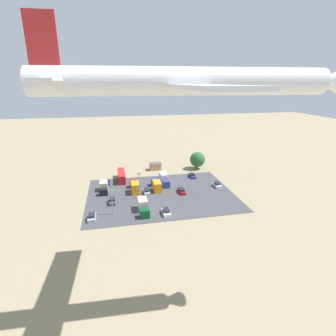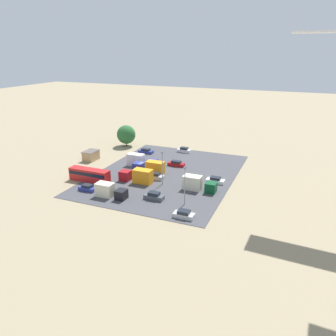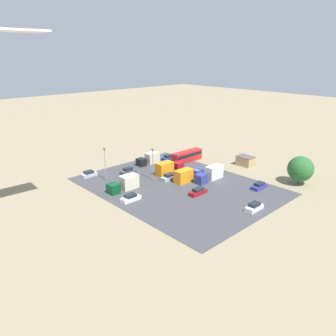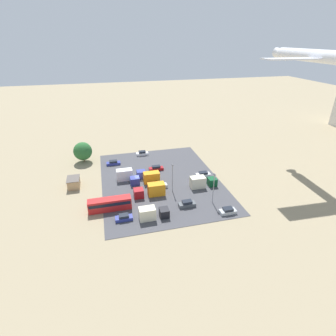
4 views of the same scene
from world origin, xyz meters
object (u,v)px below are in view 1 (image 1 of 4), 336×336
parked_truck_2 (104,187)px  airplane (195,81)px  parked_car_5 (217,185)px  parked_car_4 (192,176)px  parked_truck_4 (164,179)px  parked_truck_0 (143,207)px  parked_truck_1 (135,187)px  parked_car_1 (107,182)px  bus (121,176)px  parked_car_7 (92,217)px  parked_car_3 (166,212)px  shed_building (155,166)px  parked_car_0 (147,192)px  parked_car_2 (181,191)px  parked_truck_3 (156,185)px  parked_car_6 (112,201)px

parked_truck_2 → airplane: bearing=106.3°
parked_car_5 → airplane: size_ratio=0.11×
parked_car_4 → parked_truck_4: bearing=-160.7°
parked_truck_0 → parked_truck_1: size_ratio=0.92×
parked_car_1 → parked_truck_2: (0.99, 6.57, 0.78)m
bus → parked_car_7: 29.15m
parked_car_3 → parked_truck_1: bearing=-68.8°
shed_building → bus: size_ratio=0.45×
parked_car_0 → parked_truck_1: size_ratio=0.54×
parked_car_2 → parked_truck_3: parked_truck_3 is taller
parked_car_1 → airplane: (-13.47, 56.10, 33.50)m
parked_truck_0 → parked_truck_3: bearing=-112.2°
parked_truck_1 → parked_truck_4: parked_truck_1 is taller
parked_car_5 → parked_truck_0: size_ratio=0.55×
parked_car_2 → shed_building: bearing=100.2°
parked_car_4 → parked_truck_2: (32.18, 7.02, 0.77)m
parked_car_6 → parked_truck_2: 9.92m
parked_truck_3 → parked_car_0: bearing=-140.9°
parked_car_5 → parked_truck_0: bearing=-154.2°
parked_car_6 → parked_car_7: size_ratio=1.06×
parked_car_3 → parked_truck_4: (-3.75, -22.37, 0.92)m
bus → parked_car_1: bus is taller
bus → shed_building: bearing=-145.9°
airplane → parked_car_1: bearing=-163.7°
parked_car_3 → parked_truck_2: bearing=-49.1°
parked_truck_3 → parked_car_4: bearing=30.3°
parked_truck_0 → bus: bearing=-79.3°
parked_car_5 → parked_truck_4: (17.17, -6.68, 0.89)m
parked_car_1 → parked_truck_4: bearing=169.5°
shed_building → parked_car_1: (19.06, 12.39, -0.73)m
shed_building → parked_truck_2: (20.05, 18.96, 0.05)m
parked_car_3 → parked_truck_4: 22.70m
parked_car_6 → airplane: 53.44m
parked_car_3 → bus: bearing=-69.5°
parked_car_7 → parked_truck_1: 20.84m
parked_car_7 → parked_truck_1: bearing=-127.3°
parked_truck_2 → airplane: size_ratio=0.18×
shed_building → parked_car_0: 24.58m
shed_building → airplane: (5.58, 68.48, 32.78)m
parked_car_1 → parked_car_3: size_ratio=0.92×
parked_truck_0 → parked_car_5: bearing=-154.2°
bus → parked_truck_3: parked_truck_3 is taller
parked_car_0 → parked_car_3: bearing=102.8°
parked_car_0 → parked_truck_3: (-3.60, -2.92, 0.78)m
parked_truck_1 → parked_truck_3: parked_truck_1 is taller
parked_car_4 → parked_car_6: bearing=-150.7°
parked_car_2 → parked_truck_0: bearing=-142.2°
parked_car_5 → parked_truck_0: 29.74m
shed_building → airplane: bearing=85.3°
parked_car_6 → parked_truck_3: (-14.46, -7.75, 0.79)m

